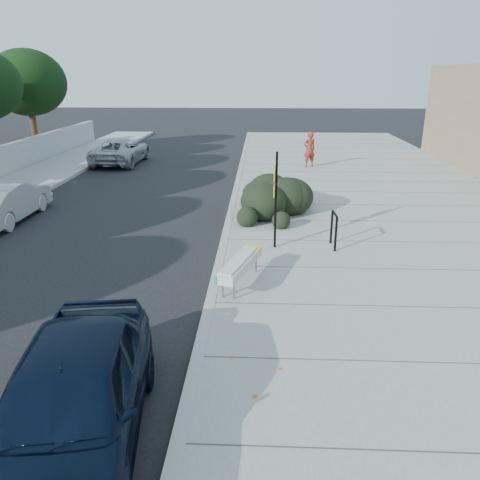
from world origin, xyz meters
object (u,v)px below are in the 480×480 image
Objects in this scene: bike_rack at (334,227)px; suv_silver at (121,151)px; sign_post at (275,195)px; bench at (240,265)px; pedestrian at (309,149)px; sedan_navy at (71,401)px; wagon_silver at (7,201)px.

bike_rack is 0.20× the size of suv_silver.
bench is at bearing -103.99° from sign_post.
pedestrian is (2.90, 14.35, 0.41)m from bench.
bike_rack is 8.71m from sedan_navy.
pedestrian is (4.84, 19.32, 0.26)m from sedan_navy.
bench is 2.79m from sign_post.
wagon_silver is at bearing 17.73° from pedestrian.
pedestrian reaches higher than bike_rack.
wagon_silver is at bearing 163.90° from bike_rack.
sign_post is at bearing 163.52° from wagon_silver.
sign_post is (0.84, 2.46, 1.03)m from bench.
suv_silver is at bearing -29.91° from pedestrian.
sign_post is at bearing 61.50° from sedan_navy.
sign_post is 0.66× the size of wagon_silver.
bike_rack is 0.37× the size of sign_post.
suv_silver is at bearing 126.41° from sign_post.
bench is 14.64m from pedestrian.
sedan_navy is at bearing 121.28° from wagon_silver.
wagon_silver is 10.65m from suv_silver.
wagon_silver is 2.26× the size of pedestrian.
suv_silver is at bearing -94.71° from wagon_silver.
bench is 0.50× the size of wagon_silver.
pedestrian is (10.17, -1.33, 0.36)m from suv_silver.
suv_silver is (-8.11, 13.22, -0.98)m from sign_post.
suv_silver is at bearing 132.25° from bench.
sign_post is 0.54× the size of suv_silver.
bench is at bearing 56.10° from pedestrian.
bench is at bearing 116.42° from suv_silver.
pedestrian reaches higher than bench.
sign_post reaches higher than suv_silver.
pedestrian reaches higher than sedan_navy.
suv_silver reaches higher than bike_rack.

